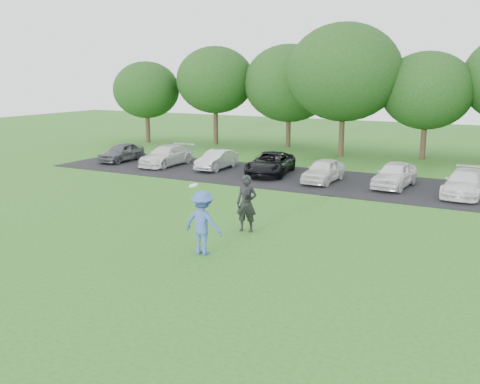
# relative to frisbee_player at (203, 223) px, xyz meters

# --- Properties ---
(ground) EXTENTS (100.00, 100.00, 0.00)m
(ground) POSITION_rel_frisbee_player_xyz_m (-0.34, -0.45, -0.98)
(ground) COLOR #266E1F
(ground) RESTS_ON ground
(parking_lot) EXTENTS (32.00, 6.50, 0.03)m
(parking_lot) POSITION_rel_frisbee_player_xyz_m (-0.34, 12.55, -0.97)
(parking_lot) COLOR black
(parking_lot) RESTS_ON ground
(frisbee_player) EXTENTS (1.27, 0.74, 2.19)m
(frisbee_player) POSITION_rel_frisbee_player_xyz_m (0.00, 0.00, 0.00)
(frisbee_player) COLOR #3E5EB0
(frisbee_player) RESTS_ON ground
(camera_bystander) EXTENTS (0.80, 0.60, 1.99)m
(camera_bystander) POSITION_rel_frisbee_player_xyz_m (0.08, 2.74, 0.01)
(camera_bystander) COLOR black
(camera_bystander) RESTS_ON ground
(parked_cars) EXTENTS (28.50, 4.95, 1.26)m
(parked_cars) POSITION_rel_frisbee_player_xyz_m (-0.33, 12.55, -0.36)
(parked_cars) COLOR #55585C
(parked_cars) RESTS_ON parking_lot
(tree_row) EXTENTS (42.39, 9.85, 8.64)m
(tree_row) POSITION_rel_frisbee_player_xyz_m (1.17, 22.31, 3.93)
(tree_row) COLOR #38281C
(tree_row) RESTS_ON ground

